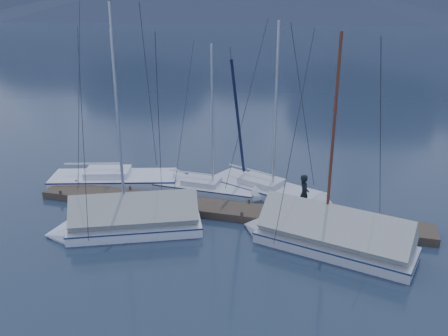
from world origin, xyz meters
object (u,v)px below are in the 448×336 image
(sailboat_open_mid, at_px, (221,190))
(sailboat_open_right, at_px, (281,195))
(sailboat_covered_far, at_px, (123,223))
(sailboat_covered_near, at_px, (321,236))
(person, at_px, (304,194))
(sailboat_open_left, at_px, (133,180))

(sailboat_open_mid, height_order, sailboat_open_right, sailboat_open_right)
(sailboat_covered_far, bearing_deg, sailboat_covered_near, 7.34)
(sailboat_open_mid, bearing_deg, person, -24.23)
(sailboat_open_right, xyz_separation_m, person, (1.32, -2.19, 1.06))
(sailboat_covered_near, bearing_deg, sailboat_open_mid, 141.77)
(sailboat_open_mid, distance_m, sailboat_open_right, 3.01)
(sailboat_open_left, bearing_deg, sailboat_open_right, 1.71)
(sailboat_open_left, bearing_deg, person, -12.07)
(sailboat_open_left, height_order, sailboat_covered_far, sailboat_open_left)
(sailboat_open_mid, bearing_deg, sailboat_covered_near, -38.23)
(sailboat_open_left, bearing_deg, sailboat_open_mid, -0.14)
(sailboat_open_left, distance_m, sailboat_covered_far, 5.64)
(sailboat_open_left, height_order, sailboat_open_right, sailboat_open_left)
(sailboat_open_left, distance_m, person, 9.43)
(sailboat_open_mid, height_order, sailboat_covered_far, sailboat_covered_far)
(sailboat_open_left, height_order, sailboat_covered_near, sailboat_open_left)
(sailboat_open_mid, height_order, sailboat_covered_near, sailboat_covered_near)
(sailboat_open_mid, bearing_deg, sailboat_open_left, 179.86)
(sailboat_open_mid, xyz_separation_m, sailboat_open_right, (3.00, 0.25, 0.02))
(sailboat_covered_near, xyz_separation_m, sailboat_covered_far, (-8.04, -1.04, -0.01))
(sailboat_open_left, relative_size, sailboat_open_mid, 1.25)
(sailboat_open_left, relative_size, sailboat_covered_far, 1.11)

